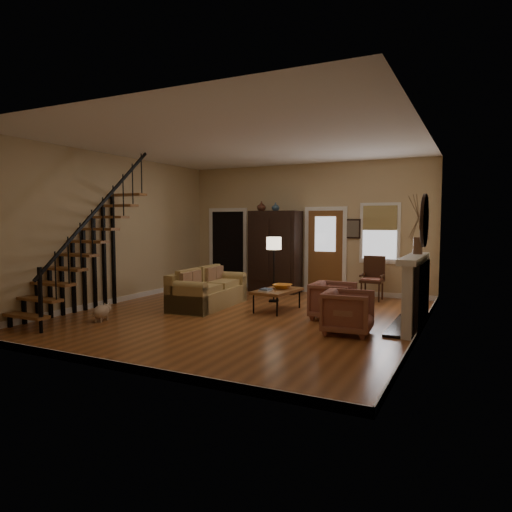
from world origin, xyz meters
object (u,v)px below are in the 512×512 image
at_px(floor_lamp, 274,270).
at_px(armchair_left, 348,312).
at_px(armchair_right, 333,301).
at_px(sofa, 208,289).
at_px(coffee_table, 277,300).
at_px(armoire, 275,251).
at_px(side_chair, 372,278).

bearing_deg(floor_lamp, armchair_left, -43.34).
relative_size(armchair_right, floor_lamp, 0.52).
xyz_separation_m(sofa, armchair_right, (2.76, -0.02, -0.03)).
bearing_deg(armchair_left, coffee_table, 50.78).
xyz_separation_m(armoire, sofa, (-0.43, -2.57, -0.67)).
xyz_separation_m(sofa, side_chair, (2.98, 2.37, 0.13)).
distance_m(armoire, floor_lamp, 1.54).
xyz_separation_m(armchair_left, side_chair, (-0.33, 3.36, 0.15)).
bearing_deg(sofa, floor_lamp, 46.04).
relative_size(armoire, side_chair, 2.06).
bearing_deg(side_chair, floor_lamp, -148.82).
distance_m(coffee_table, floor_lamp, 1.16).
bearing_deg(sofa, armchair_left, -19.98).
xyz_separation_m(armchair_left, armchair_right, (-0.54, 0.97, -0.01)).
bearing_deg(armchair_right, coffee_table, 77.26).
bearing_deg(armchair_right, side_chair, -5.41).
distance_m(sofa, floor_lamp, 1.59).
distance_m(armoire, coffee_table, 2.67).
distance_m(coffee_table, armchair_left, 2.20).
bearing_deg(armchair_left, sofa, 68.81).
distance_m(armoire, sofa, 2.69).
distance_m(armchair_right, side_chair, 2.40).
bearing_deg(coffee_table, armchair_right, -12.57).
height_order(sofa, armchair_left, sofa).
height_order(armoire, coffee_table, armoire).
bearing_deg(sofa, side_chair, 35.15).
height_order(sofa, floor_lamp, floor_lamp).
relative_size(armchair_left, floor_lamp, 0.53).
height_order(armoire, floor_lamp, armoire).
bearing_deg(sofa, coffee_table, 6.64).
height_order(armoire, armchair_left, armoire).
bearing_deg(sofa, armchair_right, -3.73).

